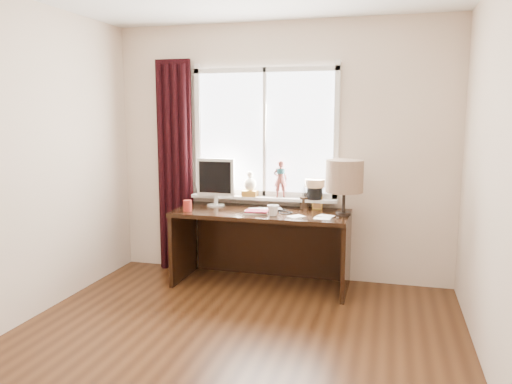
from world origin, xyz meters
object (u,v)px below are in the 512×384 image
(laptop, at_px, (266,210))
(mug, at_px, (273,210))
(monitor, at_px, (216,179))
(red_cup, at_px, (188,206))
(table_lamp, at_px, (344,177))
(desk, at_px, (264,233))

(laptop, bearing_deg, mug, -82.66)
(laptop, height_order, monitor, monitor)
(laptop, height_order, mug, mug)
(red_cup, distance_m, table_lamp, 1.53)
(red_cup, bearing_deg, monitor, 63.25)
(mug, height_order, desk, mug)
(laptop, relative_size, mug, 2.99)
(mug, distance_m, monitor, 0.79)
(mug, bearing_deg, laptop, 120.73)
(monitor, bearing_deg, mug, -25.84)
(laptop, xyz_separation_m, mug, (0.12, -0.21, 0.04))
(mug, xyz_separation_m, table_lamp, (0.63, 0.19, 0.31))
(desk, xyz_separation_m, monitor, (-0.52, 0.05, 0.52))
(laptop, bearing_deg, monitor, 144.12)
(mug, distance_m, desk, 0.44)
(table_lamp, bearing_deg, mug, -162.89)
(desk, height_order, table_lamp, table_lamp)
(laptop, height_order, desk, laptop)
(laptop, bearing_deg, desk, 95.46)
(mug, height_order, table_lamp, table_lamp)
(red_cup, relative_size, table_lamp, 0.21)
(table_lamp, bearing_deg, red_cup, -172.26)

